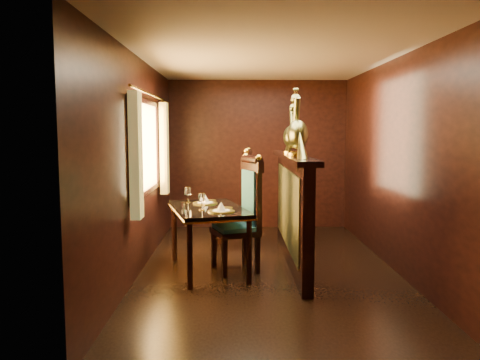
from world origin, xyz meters
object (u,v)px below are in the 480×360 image
Objects in this scene: chair_left at (245,210)px; dining_table at (208,213)px; chair_right at (241,196)px; peacock_left at (298,122)px; peacock_right at (291,127)px.

dining_table is at bearing 169.39° from chair_left.
peacock_left is (0.62, -1.16, 1.02)m from chair_right.
peacock_left is (1.03, -0.04, 1.06)m from dining_table.
chair_right is 1.79× the size of peacock_left.
chair_left is at bearing -82.60° from chair_right.
peacock_right reaches higher than chair_left.
peacock_right is at bearing 18.24° from chair_left.
chair_right is 2.09× the size of peacock_right.
peacock_left is at bearing -31.51° from chair_left.
dining_table is 1.05× the size of chair_left.
peacock_right reaches higher than dining_table.
dining_table is at bearing -104.29° from chair_right.
chair_left is 1.20m from peacock_left.
chair_right reaches higher than dining_table.
peacock_right is (1.03, 0.55, 1.01)m from dining_table.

